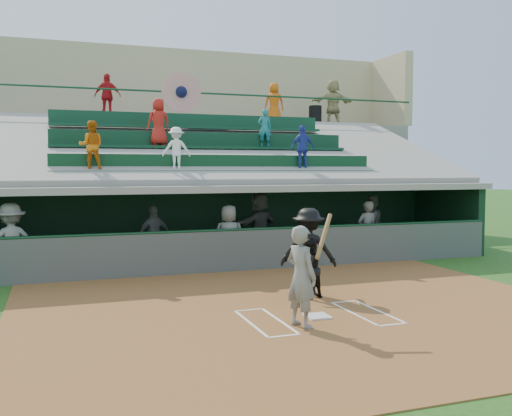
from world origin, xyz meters
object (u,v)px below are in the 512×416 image
object	(u,v)px
catcher	(309,268)
home_plate	(317,316)
trash_bin	(315,115)
batter_at_plate	(301,276)

from	to	relation	value
catcher	home_plate	bearing A→B (deg)	51.18
home_plate	trash_bin	world-z (taller)	trash_bin
home_plate	batter_at_plate	size ratio (longest dim) A/B	0.22
catcher	trash_bin	size ratio (longest dim) A/B	1.55
home_plate	batter_at_plate	bearing A→B (deg)	-138.08
catcher	trash_bin	xyz separation A→B (m)	(5.58, 11.66, 4.36)
home_plate	catcher	xyz separation A→B (m)	(0.48, 1.43, 0.62)
home_plate	catcher	world-z (taller)	catcher
home_plate	catcher	size ratio (longest dim) A/B	0.34
batter_at_plate	catcher	bearing A→B (deg)	61.98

